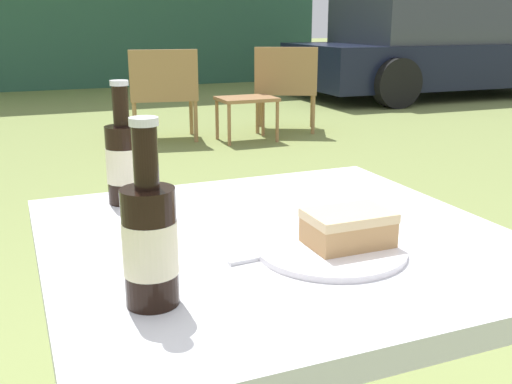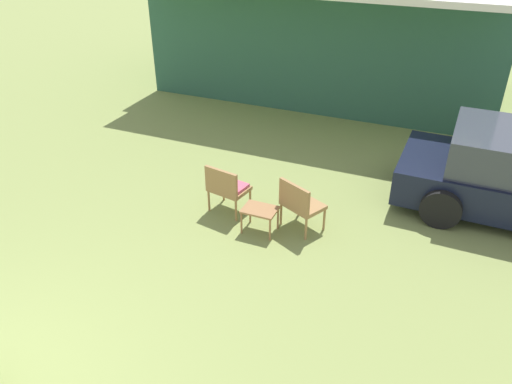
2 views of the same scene
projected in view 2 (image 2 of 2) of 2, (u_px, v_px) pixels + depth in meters
name	position (u px, v px, depth m)	size (l,w,h in m)	color
cabin_building	(335.00, 20.00, 12.44)	(8.08, 5.50, 3.38)	#2D5B47
wicker_chair_cushioned	(227.00, 186.00, 7.72)	(0.66, 0.54, 0.81)	#9E7547
wicker_chair_plain	(300.00, 202.00, 7.30)	(0.72, 0.66, 0.81)	#9E7547
garden_side_table	(260.00, 212.00, 7.32)	(0.50, 0.37, 0.39)	#996B42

